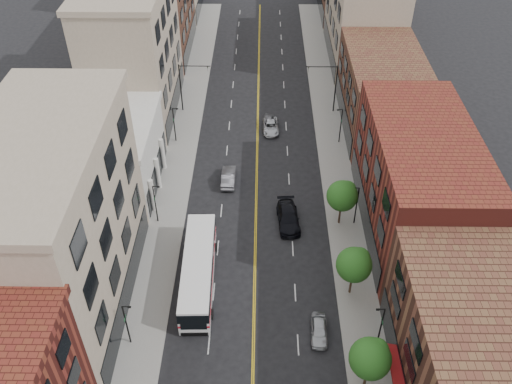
{
  "coord_description": "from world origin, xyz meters",
  "views": [
    {
      "loc": [
        0.59,
        -20.61,
        41.46
      ],
      "look_at": [
        0.03,
        23.38,
        5.0
      ],
      "focal_mm": 38.0,
      "sensor_mm": 36.0,
      "label": 1
    }
  ],
  "objects_px": {
    "city_bus": "(198,269)",
    "car_lane_b": "(271,126)",
    "car_lane_c": "(268,122)",
    "car_parked_far": "(319,330)",
    "car_lane_behind": "(228,177)",
    "car_lane_a": "(288,218)"
  },
  "relations": [
    {
      "from": "car_lane_behind",
      "to": "car_parked_far",
      "type": "bearing_deg",
      "value": 113.02
    },
    {
      "from": "car_lane_c",
      "to": "city_bus",
      "type": "bearing_deg",
      "value": -99.98
    },
    {
      "from": "car_parked_far",
      "to": "car_lane_c",
      "type": "bearing_deg",
      "value": 99.91
    },
    {
      "from": "car_lane_c",
      "to": "car_lane_a",
      "type": "bearing_deg",
      "value": -80.32
    },
    {
      "from": "city_bus",
      "to": "car_lane_b",
      "type": "distance_m",
      "value": 28.73
    },
    {
      "from": "car_lane_a",
      "to": "city_bus",
      "type": "bearing_deg",
      "value": -140.58
    },
    {
      "from": "city_bus",
      "to": "car_parked_far",
      "type": "distance_m",
      "value": 12.99
    },
    {
      "from": "car_parked_far",
      "to": "car_lane_c",
      "type": "xyz_separation_m",
      "value": [
        -4.43,
        34.92,
        0.0
      ]
    },
    {
      "from": "car_lane_behind",
      "to": "car_lane_c",
      "type": "bearing_deg",
      "value": -111.11
    },
    {
      "from": "car_lane_behind",
      "to": "car_lane_a",
      "type": "bearing_deg",
      "value": 134.02
    },
    {
      "from": "car_lane_behind",
      "to": "car_lane_b",
      "type": "height_order",
      "value": "car_lane_behind"
    },
    {
      "from": "car_parked_far",
      "to": "car_lane_behind",
      "type": "distance_m",
      "value": 24.11
    },
    {
      "from": "car_lane_a",
      "to": "car_lane_behind",
      "type": "bearing_deg",
      "value": 129.13
    },
    {
      "from": "city_bus",
      "to": "car_lane_c",
      "type": "distance_m",
      "value": 29.76
    },
    {
      "from": "car_lane_a",
      "to": "car_lane_b",
      "type": "bearing_deg",
      "value": 90.65
    },
    {
      "from": "car_lane_a",
      "to": "car_parked_far",
      "type": "bearing_deg",
      "value": -85.9
    },
    {
      "from": "city_bus",
      "to": "car_lane_c",
      "type": "relative_size",
      "value": 3.43
    },
    {
      "from": "car_parked_far",
      "to": "car_lane_behind",
      "type": "relative_size",
      "value": 0.82
    },
    {
      "from": "car_lane_b",
      "to": "city_bus",
      "type": "bearing_deg",
      "value": -106.27
    },
    {
      "from": "car_lane_behind",
      "to": "car_lane_c",
      "type": "xyz_separation_m",
      "value": [
        4.94,
        12.7,
        -0.12
      ]
    },
    {
      "from": "car_lane_behind",
      "to": "car_lane_c",
      "type": "height_order",
      "value": "car_lane_behind"
    },
    {
      "from": "car_lane_c",
      "to": "car_lane_behind",
      "type": "bearing_deg",
      "value": -107.61
    }
  ]
}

